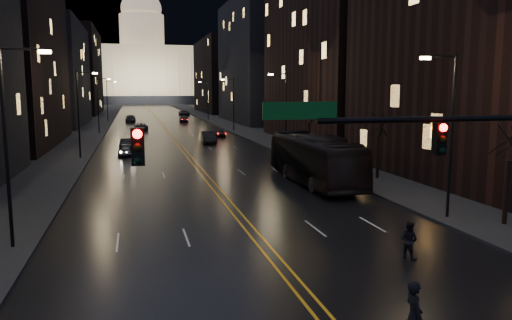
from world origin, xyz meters
TOP-DOWN VIEW (x-y plane):
  - road at (0.00, 130.00)m, footprint 20.00×320.00m
  - sidewalk_left at (-14.00, 130.00)m, footprint 8.00×320.00m
  - sidewalk_right at (14.00, 130.00)m, footprint 8.00×320.00m
  - center_line at (0.00, 130.00)m, footprint 0.62×320.00m
  - building_left_far at (-21.00, 92.00)m, footprint 12.00×34.00m
  - building_left_dist at (-21.00, 140.00)m, footprint 12.00×40.00m
  - building_right_near at (21.00, 20.00)m, footprint 12.00×26.00m
  - building_right_mid at (21.00, 92.00)m, footprint 12.00×34.00m
  - building_right_dist at (21.00, 140.00)m, footprint 12.00×40.00m
  - mountain_ridge at (40.00, 380.00)m, footprint 520.00×60.00m
  - capitol at (0.00, 250.00)m, footprint 90.00×50.00m
  - traffic_signal at (5.91, -0.00)m, footprint 17.29×0.45m
  - streetlamp_right_near at (10.81, 10.00)m, footprint 2.13×0.25m
  - streetlamp_left_near at (-10.81, 10.00)m, footprint 2.13×0.25m
  - streetlamp_right_mid at (10.81, 40.00)m, footprint 2.13×0.25m
  - streetlamp_left_mid at (-10.81, 40.00)m, footprint 2.13×0.25m
  - streetlamp_right_far at (10.81, 70.00)m, footprint 2.13×0.25m
  - streetlamp_left_far at (-10.81, 70.00)m, footprint 2.13×0.25m
  - streetlamp_right_dist at (10.81, 100.00)m, footprint 2.13×0.25m
  - streetlamp_left_dist at (-10.81, 100.00)m, footprint 2.13×0.25m
  - tree_right_near at (13.00, 8.00)m, footprint 2.40×2.40m
  - tree_right_mid at (13.00, 22.00)m, footprint 2.40×2.40m
  - tree_right_far at (13.00, 38.00)m, footprint 2.40×2.40m
  - bus at (7.64, 21.90)m, footprint 3.18×13.25m
  - oncoming_car_a at (-6.37, 41.29)m, footprint 2.01×4.25m
  - oncoming_car_b at (-6.19, 45.66)m, footprint 2.12×4.81m
  - oncoming_car_c at (-4.35, 75.66)m, footprint 2.37×4.91m
  - oncoming_car_d at (-6.22, 98.67)m, footprint 2.27×5.41m
  - receding_car_a at (3.88, 51.31)m, footprint 1.97×5.09m
  - receding_car_b at (6.77, 59.64)m, footprint 2.01×4.17m
  - receding_car_c at (4.96, 94.84)m, footprint 2.27×4.79m
  - receding_car_d at (7.68, 121.66)m, footprint 2.63×5.58m
  - pedestrian_a at (1.64, -2.00)m, footprint 0.54×0.76m
  - pedestrian_b at (5.50, 4.73)m, footprint 0.77×0.89m

SIDE VIEW (x-z plane):
  - road at x=0.00m, z-range 0.00..0.02m
  - center_line at x=0.00m, z-range 0.02..0.03m
  - sidewalk_left at x=-14.00m, z-range 0.00..0.16m
  - sidewalk_right at x=14.00m, z-range 0.00..0.16m
  - oncoming_car_c at x=-4.35m, z-range 0.00..1.35m
  - receding_car_c at x=4.96m, z-range 0.00..1.35m
  - receding_car_b at x=6.77m, z-range 0.00..1.37m
  - oncoming_car_a at x=-6.37m, z-range 0.00..1.40m
  - oncoming_car_b at x=-6.19m, z-range 0.00..1.54m
  - receding_car_d at x=7.68m, z-range 0.00..1.54m
  - oncoming_car_d at x=-6.22m, z-range 0.00..1.56m
  - pedestrian_b at x=5.50m, z-range 0.00..1.61m
  - receding_car_a at x=3.88m, z-range 0.00..1.65m
  - pedestrian_a at x=1.64m, z-range 0.00..1.98m
  - bus at x=7.64m, z-range 0.00..3.68m
  - tree_right_near at x=13.00m, z-range 1.20..7.85m
  - tree_right_mid at x=13.00m, z-range 1.20..7.85m
  - tree_right_far at x=13.00m, z-range 1.20..7.85m
  - streetlamp_right_near at x=10.81m, z-range 0.58..9.58m
  - streetlamp_left_near at x=-10.81m, z-range 0.58..9.58m
  - streetlamp_right_mid at x=10.81m, z-range 0.58..9.58m
  - streetlamp_left_mid at x=-10.81m, z-range 0.58..9.58m
  - streetlamp_right_far at x=10.81m, z-range 0.58..9.58m
  - streetlamp_left_far at x=-10.81m, z-range 0.58..9.58m
  - streetlamp_right_dist at x=10.81m, z-range 0.58..9.58m
  - streetlamp_left_dist at x=-10.81m, z-range 0.58..9.58m
  - traffic_signal at x=5.91m, z-range 1.60..8.60m
  - building_left_far at x=-21.00m, z-range 0.00..20.00m
  - building_right_dist at x=21.00m, z-range 0.00..22.00m
  - building_left_dist at x=-21.00m, z-range 0.00..24.00m
  - building_right_near at x=21.00m, z-range 0.00..24.00m
  - building_right_mid at x=21.00m, z-range 0.00..26.00m
  - capitol at x=0.00m, z-range -12.10..46.40m
  - mountain_ridge at x=40.00m, z-range 0.00..130.00m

